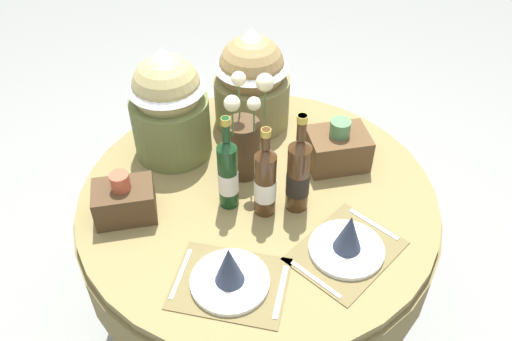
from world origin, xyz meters
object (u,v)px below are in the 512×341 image
(place_setting_left, at_px, (230,274))
(woven_basket_side_right, at_px, (338,148))
(dining_table, at_px, (258,221))
(place_setting_right, at_px, (348,242))
(wine_bottle_centre, at_px, (228,173))
(wine_bottle_rear, at_px, (265,181))
(flower_vase, at_px, (244,140))
(woven_basket_side_left, at_px, (124,200))
(gift_tub_back_left, at_px, (168,100))
(gift_tub_back_centre, at_px, (252,75))
(wine_bottle_left, at_px, (298,174))

(place_setting_left, bearing_deg, woven_basket_side_right, 44.23)
(dining_table, distance_m, place_setting_right, 0.43)
(wine_bottle_centre, xyz_separation_m, wine_bottle_rear, (0.11, -0.06, -0.00))
(flower_vase, height_order, woven_basket_side_left, flower_vase)
(dining_table, xyz_separation_m, gift_tub_back_left, (-0.27, 0.30, 0.38))
(dining_table, xyz_separation_m, place_setting_right, (0.22, -0.32, 0.19))
(place_setting_right, bearing_deg, dining_table, 125.12)
(flower_vase, bearing_deg, woven_basket_side_left, -162.65)
(dining_table, bearing_deg, gift_tub_back_centre, 81.59)
(place_setting_right, distance_m, wine_bottle_rear, 0.33)
(place_setting_right, relative_size, woven_basket_side_left, 2.14)
(dining_table, distance_m, woven_basket_side_right, 0.40)
(wine_bottle_left, bearing_deg, wine_bottle_centre, 165.52)
(dining_table, xyz_separation_m, wine_bottle_left, (0.12, -0.09, 0.29))
(wine_bottle_left, height_order, woven_basket_side_right, wine_bottle_left)
(wine_bottle_left, distance_m, gift_tub_back_left, 0.56)
(place_setting_left, relative_size, woven_basket_side_right, 1.90)
(place_setting_left, distance_m, wine_bottle_left, 0.41)
(flower_vase, distance_m, woven_basket_side_left, 0.46)
(place_setting_right, bearing_deg, woven_basket_side_right, 76.58)
(gift_tub_back_left, bearing_deg, dining_table, -48.33)
(wine_bottle_left, bearing_deg, woven_basket_side_left, 172.69)
(wine_bottle_left, relative_size, woven_basket_side_right, 1.76)
(dining_table, height_order, woven_basket_side_right, woven_basket_side_right)
(wine_bottle_left, bearing_deg, wine_bottle_rear, -179.91)
(flower_vase, xyz_separation_m, gift_tub_back_centre, (0.09, 0.31, 0.07))
(wine_bottle_centre, xyz_separation_m, woven_basket_side_right, (0.43, 0.13, -0.07))
(flower_vase, xyz_separation_m, woven_basket_side_right, (0.35, -0.02, -0.08))
(place_setting_left, bearing_deg, flower_vase, 74.58)
(wine_bottle_centre, height_order, gift_tub_back_centre, gift_tub_back_centre)
(wine_bottle_centre, distance_m, gift_tub_back_left, 0.38)
(place_setting_right, distance_m, flower_vase, 0.51)
(flower_vase, height_order, wine_bottle_rear, flower_vase)
(woven_basket_side_left, relative_size, woven_basket_side_right, 0.91)
(place_setting_left, height_order, gift_tub_back_centre, gift_tub_back_centre)
(wine_bottle_left, xyz_separation_m, gift_tub_back_left, (-0.39, 0.39, 0.09))
(wine_bottle_rear, bearing_deg, wine_bottle_centre, 152.92)
(gift_tub_back_centre, relative_size, woven_basket_side_left, 2.09)
(place_setting_right, bearing_deg, wine_bottle_centre, 138.88)
(wine_bottle_rear, height_order, gift_tub_back_centre, gift_tub_back_centre)
(wine_bottle_rear, bearing_deg, woven_basket_side_left, 170.94)
(gift_tub_back_left, height_order, woven_basket_side_left, gift_tub_back_left)
(flower_vase, bearing_deg, woven_basket_side_right, -2.96)
(place_setting_left, bearing_deg, woven_basket_side_left, 130.05)
(place_setting_right, relative_size, wine_bottle_left, 1.11)
(woven_basket_side_right, bearing_deg, place_setting_left, -135.77)
(place_setting_left, distance_m, gift_tub_back_centre, 0.85)
(gift_tub_back_left, height_order, woven_basket_side_right, gift_tub_back_left)
(place_setting_right, bearing_deg, flower_vase, 119.49)
(gift_tub_back_centre, relative_size, woven_basket_side_right, 1.91)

